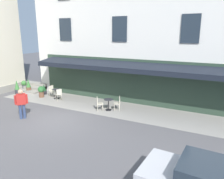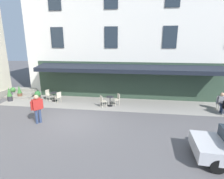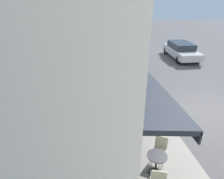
% 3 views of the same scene
% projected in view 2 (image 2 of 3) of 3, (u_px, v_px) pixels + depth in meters
% --- Properties ---
extents(ground_plane, '(70.00, 70.00, 0.00)m').
position_uv_depth(ground_plane, '(74.00, 120.00, 11.26)').
color(ground_plane, '#565456').
extents(sidewalk_cafe_terrace, '(20.50, 3.20, 0.01)m').
position_uv_depth(sidewalk_cafe_terrace, '(128.00, 104.00, 14.08)').
color(sidewalk_cafe_terrace, gray).
rests_on(sidewalk_cafe_terrace, ground_plane).
extents(cafe_building_facade, '(20.00, 10.70, 15.00)m').
position_uv_depth(cafe_building_facade, '(140.00, 15.00, 17.90)').
color(cafe_building_facade, silver).
rests_on(cafe_building_facade, ground_plane).
extents(back_alley_steps, '(2.40, 1.75, 0.60)m').
position_uv_depth(back_alley_steps, '(23.00, 93.00, 16.48)').
color(back_alley_steps, gray).
rests_on(back_alley_steps, ground_plane).
extents(cafe_table_near_entrance, '(0.60, 0.60, 0.75)m').
position_uv_depth(cafe_table_near_entrance, '(110.00, 100.00, 13.63)').
color(cafe_table_near_entrance, black).
rests_on(cafe_table_near_entrance, ground_plane).
extents(cafe_chair_cream_under_awning, '(0.56, 0.56, 0.91)m').
position_uv_depth(cafe_chair_cream_under_awning, '(102.00, 100.00, 13.34)').
color(cafe_chair_cream_under_awning, beige).
rests_on(cafe_chair_cream_under_awning, ground_plane).
extents(cafe_chair_cream_corner_left, '(0.54, 0.54, 0.91)m').
position_uv_depth(cafe_chair_cream_corner_left, '(117.00, 98.00, 13.84)').
color(cafe_chair_cream_corner_left, beige).
rests_on(cafe_chair_cream_corner_left, ground_plane).
extents(cafe_table_mid_terrace, '(0.60, 0.60, 0.75)m').
position_uv_depth(cafe_table_mid_terrace, '(54.00, 95.00, 14.78)').
color(cafe_table_mid_terrace, black).
rests_on(cafe_table_mid_terrace, ground_plane).
extents(cafe_chair_cream_by_window, '(0.55, 0.55, 0.91)m').
position_uv_depth(cafe_chair_cream_by_window, '(58.00, 96.00, 14.37)').
color(cafe_chair_cream_by_window, beige).
rests_on(cafe_chair_cream_by_window, ground_plane).
extents(cafe_chair_cream_near_door, '(0.50, 0.50, 0.91)m').
position_uv_depth(cafe_chair_cream_near_door, '(48.00, 94.00, 15.02)').
color(cafe_chair_cream_near_door, beige).
rests_on(cafe_chair_cream_near_door, ground_plane).
extents(cafe_table_streetside, '(0.60, 0.60, 0.75)m').
position_uv_depth(cafe_table_streetside, '(224.00, 106.00, 12.25)').
color(cafe_table_streetside, black).
rests_on(cafe_table_streetside, ground_plane).
extents(cafe_chair_cream_facing_street, '(0.40, 0.40, 0.91)m').
position_uv_depth(cafe_chair_cream_facing_street, '(220.00, 103.00, 12.84)').
color(cafe_chair_cream_facing_street, beige).
rests_on(cafe_chair_cream_facing_street, ground_plane).
extents(seated_companion_in_grey, '(0.70, 0.57, 1.34)m').
position_uv_depth(seated_companion_in_grey, '(222.00, 101.00, 12.59)').
color(seated_companion_in_grey, navy).
rests_on(seated_companion_in_grey, ground_plane).
extents(walking_pedestrian_in_red, '(0.56, 0.59, 1.79)m').
position_uv_depth(walking_pedestrian_in_red, '(37.00, 107.00, 10.57)').
color(walking_pedestrian_in_red, navy).
rests_on(walking_pedestrian_in_red, ground_plane).
extents(potted_plant_under_sign, '(0.40, 0.40, 0.83)m').
position_uv_depth(potted_plant_under_sign, '(38.00, 94.00, 15.53)').
color(potted_plant_under_sign, '#2D2D33').
rests_on(potted_plant_under_sign, ground_plane).
extents(potted_plant_entrance_right, '(0.40, 0.40, 1.18)m').
position_uv_depth(potted_plant_entrance_right, '(9.00, 94.00, 14.81)').
color(potted_plant_entrance_right, '#2D2D33').
rests_on(potted_plant_entrance_right, ground_plane).
extents(potted_plant_mid_terrace, '(0.40, 0.40, 1.11)m').
position_uv_depth(potted_plant_mid_terrace, '(20.00, 92.00, 15.75)').
color(potted_plant_mid_terrace, brown).
rests_on(potted_plant_mid_terrace, ground_plane).
extents(potted_plant_by_steps, '(0.51, 0.51, 0.89)m').
position_uv_depth(potted_plant_by_steps, '(38.00, 96.00, 14.74)').
color(potted_plant_by_steps, brown).
rests_on(potted_plant_by_steps, ground_plane).
extents(potted_plant_entrance_left, '(0.45, 0.45, 0.85)m').
position_uv_depth(potted_plant_entrance_left, '(13.00, 91.00, 16.13)').
color(potted_plant_entrance_left, '#4C4C51').
rests_on(potted_plant_entrance_left, ground_plane).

